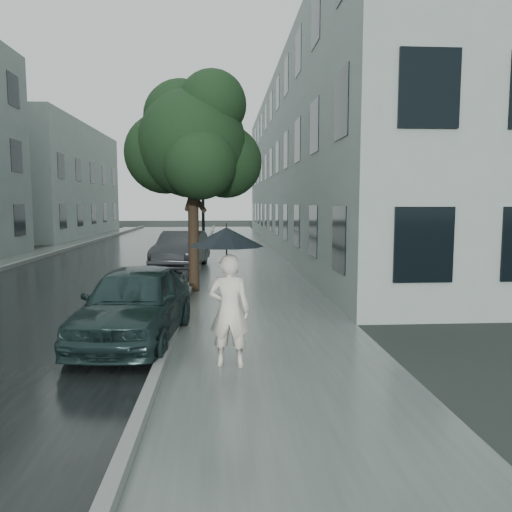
{
  "coord_description": "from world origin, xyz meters",
  "views": [
    {
      "loc": [
        -0.64,
        -8.07,
        2.43
      ],
      "look_at": [
        0.05,
        2.42,
        1.3
      ],
      "focal_mm": 35.0,
      "sensor_mm": 36.0,
      "label": 1
    }
  ],
  "objects": [
    {
      "name": "ground",
      "position": [
        0.0,
        0.0,
        0.0
      ],
      "size": [
        120.0,
        120.0,
        0.0
      ],
      "primitive_type": "plane",
      "color": "black",
      "rests_on": "ground"
    },
    {
      "name": "sidewalk",
      "position": [
        0.25,
        12.0,
        0.0
      ],
      "size": [
        3.5,
        60.0,
        0.01
      ],
      "primitive_type": "cube",
      "color": "slate",
      "rests_on": "ground"
    },
    {
      "name": "kerb_near",
      "position": [
        -1.57,
        12.0,
        0.07
      ],
      "size": [
        0.15,
        60.0,
        0.15
      ],
      "primitive_type": "cube",
      "color": "slate",
      "rests_on": "ground"
    },
    {
      "name": "asphalt_road",
      "position": [
        -5.08,
        12.0,
        0.0
      ],
      "size": [
        6.85,
        60.0,
        0.0
      ],
      "primitive_type": "cube",
      "color": "black",
      "rests_on": "ground"
    },
    {
      "name": "kerb_far",
      "position": [
        -8.57,
        12.0,
        0.07
      ],
      "size": [
        0.15,
        60.0,
        0.15
      ],
      "primitive_type": "cube",
      "color": "slate",
      "rests_on": "ground"
    },
    {
      "name": "building_near",
      "position": [
        5.47,
        19.5,
        4.5
      ],
      "size": [
        7.02,
        36.0,
        9.0
      ],
      "color": "#919E99",
      "rests_on": "ground"
    },
    {
      "name": "building_far_b",
      "position": [
        -13.77,
        30.0,
        4.0
      ],
      "size": [
        7.02,
        18.0,
        8.0
      ],
      "color": "#919E99",
      "rests_on": "ground"
    },
    {
      "name": "pedestrian",
      "position": [
        -0.56,
        -0.84,
        0.85
      ],
      "size": [
        0.67,
        0.5,
        1.68
      ],
      "primitive_type": "imported",
      "rotation": [
        0.0,
        0.0,
        2.97
      ],
      "color": "silver",
      "rests_on": "sidewalk"
    },
    {
      "name": "umbrella",
      "position": [
        -0.59,
        -0.8,
        1.93
      ],
      "size": [
        1.44,
        1.44,
        1.18
      ],
      "rotation": [
        0.0,
        0.0,
        -0.41
      ],
      "color": "black",
      "rests_on": "ground"
    },
    {
      "name": "street_tree",
      "position": [
        -1.45,
        5.69,
        4.04
      ],
      "size": [
        3.78,
        3.43,
        5.88
      ],
      "color": "#332619",
      "rests_on": "ground"
    },
    {
      "name": "lamp_post",
      "position": [
        -1.61,
        12.36,
        2.73
      ],
      "size": [
        0.84,
        0.4,
        4.74
      ],
      "rotation": [
        0.0,
        0.0,
        -0.19
      ],
      "color": "black",
      "rests_on": "ground"
    },
    {
      "name": "car_near",
      "position": [
        -2.2,
        0.7,
        0.67
      ],
      "size": [
        1.89,
        4.03,
        1.33
      ],
      "primitive_type": "imported",
      "rotation": [
        0.0,
        0.0,
        -0.08
      ],
      "color": "#1A2C2D",
      "rests_on": "ground"
    },
    {
      "name": "car_far",
      "position": [
        -2.2,
        10.54,
        0.69
      ],
      "size": [
        2.02,
        4.31,
        1.37
      ],
      "primitive_type": "imported",
      "rotation": [
        0.0,
        0.0,
        -0.14
      ],
      "color": "#25272A",
      "rests_on": "ground"
    }
  ]
}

